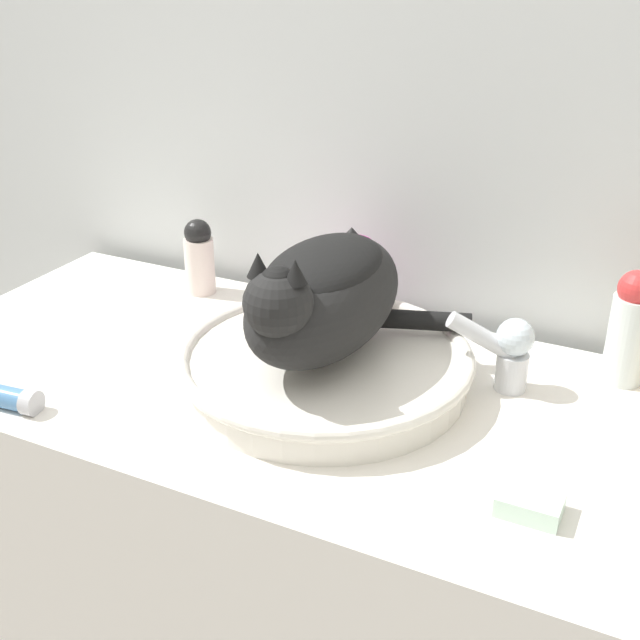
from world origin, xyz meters
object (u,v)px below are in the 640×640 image
object	(u,v)px
cat	(323,293)
faucet	(508,349)
spray_bottle_trigger	(351,280)
deodorant_stick	(199,257)
soap_bar	(530,503)
lotion_bottle_white	(630,328)

from	to	relation	value
cat	faucet	xyz separation A→B (m)	(0.23, 0.11, -0.08)
cat	spray_bottle_trigger	size ratio (longest dim) A/B	1.98
deodorant_stick	soap_bar	world-z (taller)	deodorant_stick
cat	deodorant_stick	distance (m)	0.40
deodorant_stick	soap_bar	bearing A→B (deg)	-27.77
spray_bottle_trigger	soap_bar	size ratio (longest dim) A/B	2.37
faucet	soap_bar	size ratio (longest dim) A/B	1.71
faucet	cat	bearing A→B (deg)	1.64
faucet	spray_bottle_trigger	distance (m)	0.29
faucet	deodorant_stick	world-z (taller)	deodorant_stick
faucet	spray_bottle_trigger	world-z (taller)	spray_bottle_trigger
soap_bar	deodorant_stick	bearing A→B (deg)	152.23
spray_bottle_trigger	faucet	bearing A→B (deg)	-19.15
cat	faucet	bearing A→B (deg)	115.43
faucet	spray_bottle_trigger	bearing A→B (deg)	-42.47
cat	faucet	distance (m)	0.26
spray_bottle_trigger	soap_bar	distance (m)	0.51
faucet	lotion_bottle_white	size ratio (longest dim) A/B	0.71
cat	lotion_bottle_white	distance (m)	0.43
lotion_bottle_white	soap_bar	world-z (taller)	lotion_bottle_white
cat	soap_bar	bearing A→B (deg)	66.26
cat	deodorant_stick	bearing A→B (deg)	-120.50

